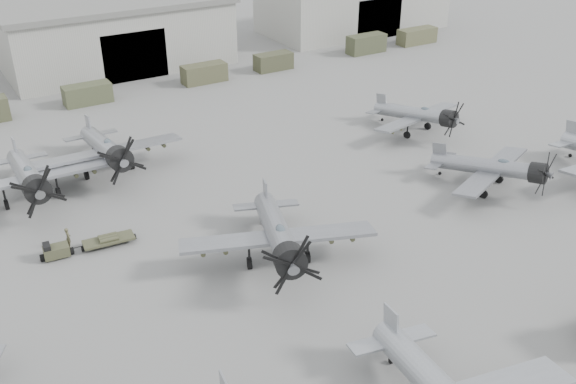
# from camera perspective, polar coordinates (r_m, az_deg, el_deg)

# --- Properties ---
(ground) EXTENTS (220.00, 220.00, 0.00)m
(ground) POSITION_cam_1_polar(r_m,az_deg,el_deg) (40.65, 14.21, -11.76)
(ground) COLOR #62625F
(ground) RESTS_ON ground
(hangar_center) EXTENTS (29.00, 14.80, 8.70)m
(hangar_center) POSITION_cam_1_polar(r_m,az_deg,el_deg) (88.58, -15.03, 13.48)
(hangar_center) COLOR #99998F
(hangar_center) RESTS_ON ground
(hangar_right) EXTENTS (29.00, 14.80, 8.70)m
(hangar_right) POSITION_cam_1_polar(r_m,az_deg,el_deg) (105.40, 5.77, 16.52)
(hangar_right) COLOR #99998F
(hangar_right) RESTS_ON ground
(support_truck_3) EXTENTS (5.28, 2.20, 2.20)m
(support_truck_3) POSITION_cam_1_polar(r_m,az_deg,el_deg) (76.53, -17.40, 8.31)
(support_truck_3) COLOR #40452D
(support_truck_3) RESTS_ON ground
(support_truck_4) EXTENTS (5.51, 2.20, 2.25)m
(support_truck_4) POSITION_cam_1_polar(r_m,az_deg,el_deg) (80.83, -7.46, 10.42)
(support_truck_4) COLOR #43432C
(support_truck_4) RESTS_ON ground
(support_truck_5) EXTENTS (4.95, 2.20, 2.15)m
(support_truck_5) POSITION_cam_1_polar(r_m,az_deg,el_deg) (85.08, -1.30, 11.52)
(support_truck_5) COLOR #383A26
(support_truck_5) RESTS_ON ground
(support_truck_6) EXTENTS (5.64, 2.20, 2.54)m
(support_truck_6) POSITION_cam_1_polar(r_m,az_deg,el_deg) (93.19, 6.97, 12.94)
(support_truck_6) COLOR #3B3F29
(support_truck_6) RESTS_ON ground
(support_truck_7) EXTENTS (6.09, 2.20, 2.24)m
(support_truck_7) POSITION_cam_1_polar(r_m,az_deg,el_deg) (99.10, 11.39, 13.44)
(support_truck_7) COLOR #4A4B31
(support_truck_7) RESTS_ON ground
(aircraft_mid_1) EXTENTS (13.40, 12.09, 5.41)m
(aircraft_mid_1) POSITION_cam_1_polar(r_m,az_deg,el_deg) (43.40, -0.82, -3.90)
(aircraft_mid_1) COLOR gray
(aircraft_mid_1) RESTS_ON ground
(aircraft_mid_2) EXTENTS (11.28, 10.19, 4.56)m
(aircraft_mid_2) POSITION_cam_1_polar(r_m,az_deg,el_deg) (56.06, 17.99, 2.02)
(aircraft_mid_2) COLOR gray
(aircraft_mid_2) RESTS_ON ground
(aircraft_far_0) EXTENTS (13.41, 12.06, 5.39)m
(aircraft_far_0) POSITION_cam_1_polar(r_m,az_deg,el_deg) (55.17, -22.08, 1.28)
(aircraft_far_0) COLOR gray
(aircraft_far_0) RESTS_ON ground
(aircraft_far_1) EXTENTS (11.32, 10.19, 4.49)m
(aircraft_far_1) POSITION_cam_1_polar(r_m,az_deg,el_deg) (65.85, 11.66, 6.73)
(aircraft_far_1) COLOR gray
(aircraft_far_1) RESTS_ON ground
(aircraft_extra_347) EXTENTS (13.41, 12.06, 5.39)m
(aircraft_extra_347) POSITION_cam_1_polar(r_m,az_deg,el_deg) (58.11, -15.80, 3.70)
(aircraft_extra_347) COLOR gray
(aircraft_extra_347) RESTS_ON ground
(tug_trailer) EXTENTS (6.42, 1.75, 1.28)m
(tug_trailer) POSITION_cam_1_polar(r_m,az_deg,el_deg) (48.28, -18.28, -4.65)
(tug_trailer) COLOR #3B3D27
(tug_trailer) RESTS_ON ground
(ground_crew) EXTENTS (0.40, 0.59, 1.59)m
(ground_crew) POSITION_cam_1_polar(r_m,az_deg,el_deg) (48.95, -18.95, -3.86)
(ground_crew) COLOR #494730
(ground_crew) RESTS_ON ground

